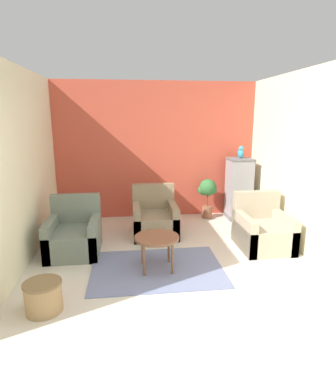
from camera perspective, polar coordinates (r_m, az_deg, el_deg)
The scene contains 13 objects.
ground_plane at distance 3.39m, azimuth 4.26°, elevation -23.47°, with size 20.00×20.00×0.00m, color beige.
wall_back_accent at distance 6.51m, azimuth -2.08°, elevation 7.34°, with size 4.10×0.06×2.70m.
wall_left at distance 4.82m, azimuth -24.69°, elevation 4.01°, with size 0.06×3.76×2.70m.
wall_right at distance 5.27m, azimuth 22.49°, elevation 4.92°, with size 0.06×3.76×2.70m.
area_rug at distance 4.49m, azimuth -1.96°, elevation -13.44°, with size 1.77×1.28×0.01m.
coffee_table at distance 4.32m, azimuth -2.00°, elevation -8.52°, with size 0.60×0.60×0.47m.
armchair_left at distance 5.10m, azimuth -16.32°, elevation -7.46°, with size 0.76×0.84×0.84m.
armchair_right at distance 5.31m, azimuth 16.43°, elevation -6.66°, with size 0.76×0.84×0.84m.
armchair_middle at distance 5.65m, azimuth -2.37°, elevation -4.86°, with size 0.76×0.84×0.84m.
birdcage at distance 6.57m, azimuth 12.47°, elevation 0.58°, with size 0.47×0.47×1.23m.
parrot at distance 6.46m, azimuth 12.79°, elevation 6.86°, with size 0.11×0.21×0.25m.
potted_plant at distance 6.51m, azimuth 7.05°, elevation -0.00°, with size 0.37×0.34×0.80m.
wicker_basket at distance 3.80m, azimuth -21.29°, elevation -16.82°, with size 0.40×0.40×0.34m.
Camera 1 is at (-0.56, -2.66, 2.03)m, focal length 30.00 mm.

